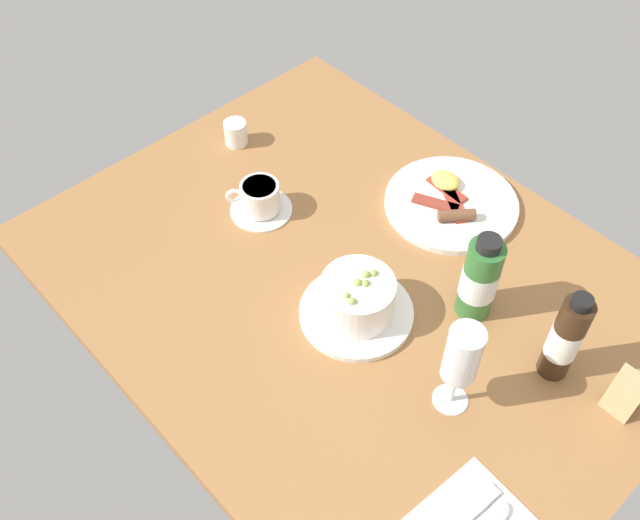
% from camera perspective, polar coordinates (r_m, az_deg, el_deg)
% --- Properties ---
extents(ground_plane, '(1.10, 0.84, 0.03)m').
position_cam_1_polar(ground_plane, '(1.28, 2.54, -2.00)').
color(ground_plane, '#9E6B3D').
extents(porridge_bowl, '(0.20, 0.20, 0.09)m').
position_cam_1_polar(porridge_bowl, '(1.19, 2.98, -3.21)').
color(porridge_bowl, white).
rests_on(porridge_bowl, ground_plane).
extents(coffee_cup, '(0.12, 0.12, 0.07)m').
position_cam_1_polar(coffee_cup, '(1.37, -4.82, 4.86)').
color(coffee_cup, white).
rests_on(coffee_cup, ground_plane).
extents(creamer_jug, '(0.06, 0.05, 0.06)m').
position_cam_1_polar(creamer_jug, '(1.52, -6.78, 10.07)').
color(creamer_jug, white).
rests_on(creamer_jug, ground_plane).
extents(wine_glass, '(0.06, 0.06, 0.18)m').
position_cam_1_polar(wine_glass, '(1.05, 11.25, -7.64)').
color(wine_glass, white).
rests_on(wine_glass, ground_plane).
extents(sauce_bottle_brown, '(0.05, 0.05, 0.19)m').
position_cam_1_polar(sauce_bottle_brown, '(1.15, 18.97, -5.94)').
color(sauce_bottle_brown, '#382314').
rests_on(sauce_bottle_brown, ground_plane).
extents(sauce_bottle_green, '(0.06, 0.06, 0.18)m').
position_cam_1_polar(sauce_bottle_green, '(1.20, 12.62, -1.48)').
color(sauce_bottle_green, '#337233').
rests_on(sauce_bottle_green, ground_plane).
extents(breakfast_plate, '(0.26, 0.26, 0.04)m').
position_cam_1_polar(breakfast_plate, '(1.41, 10.36, 4.57)').
color(breakfast_plate, white).
rests_on(breakfast_plate, ground_plane).
extents(menu_card, '(0.05, 0.05, 0.10)m').
position_cam_1_polar(menu_card, '(1.18, 23.40, -9.50)').
color(menu_card, tan).
rests_on(menu_card, ground_plane).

